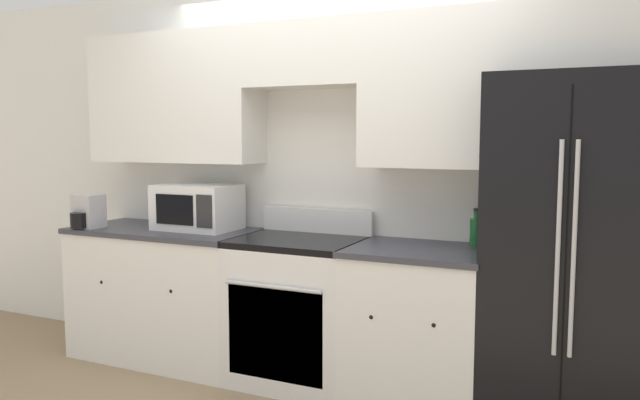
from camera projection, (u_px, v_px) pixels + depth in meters
wall_back at (339, 139)px, 4.00m from camera, size 8.00×0.39×2.60m
lower_cabinets_left at (166, 293)px, 4.38m from camera, size 1.32×0.64×0.92m
lower_cabinets_right at (418, 326)px, 3.61m from camera, size 0.80×0.64×0.92m
oven_range at (298, 310)px, 3.94m from camera, size 0.79×0.65×1.08m
refrigerator at (570, 255)px, 3.27m from camera, size 0.83×0.74×1.87m
microwave at (197, 207)px, 4.27m from camera, size 0.54×0.38×0.31m
bottle at (476, 231)px, 3.64m from camera, size 0.07×0.07×0.22m
electric_kettle at (87, 213)px, 4.34m from camera, size 0.17×0.23×0.23m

